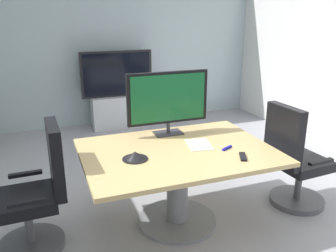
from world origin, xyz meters
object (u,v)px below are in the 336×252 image
office_chair_left (38,199)px  conference_phone (135,156)px  tv_monitor (168,99)px  remote_control (243,157)px  wall_display_unit (118,102)px  conference_table (177,170)px  office_chair_right (294,165)px

office_chair_left → conference_phone: (0.81, -0.14, 0.32)m
office_chair_left → tv_monitor: bearing=104.3°
remote_control → wall_display_unit: bearing=121.1°
conference_table → remote_control: size_ratio=10.05×
wall_display_unit → remote_control: wall_display_unit is taller
office_chair_right → remote_control: (-0.77, -0.24, 0.30)m
office_chair_left → office_chair_right: (2.46, -0.20, 0.00)m
office_chair_right → conference_phone: bearing=84.3°
office_chair_left → tv_monitor: tv_monitor is taller
office_chair_left → conference_phone: size_ratio=4.95×
tv_monitor → wall_display_unit: (0.06, 2.61, -0.67)m
remote_control → office_chair_right: bearing=42.7°
tv_monitor → conference_phone: (-0.49, -0.51, -0.33)m
office_chair_right → tv_monitor: tv_monitor is taller
tv_monitor → remote_control: (0.39, -0.81, -0.35)m
tv_monitor → conference_phone: size_ratio=3.82×
office_chair_right → remote_control: office_chair_right is taller
conference_table → office_chair_left: office_chair_left is taller
conference_table → wall_display_unit: 3.06m
remote_control → tv_monitor: bearing=141.2°
conference_table → conference_phone: size_ratio=7.77×
office_chair_left → wall_display_unit: wall_display_unit is taller
conference_phone → office_chair_left: bearing=170.1°
conference_table → wall_display_unit: bearing=87.5°
conference_phone → remote_control: size_ratio=1.29×
office_chair_left → remote_control: (1.69, -0.43, 0.30)m
office_chair_left → wall_display_unit: (1.36, 2.99, -0.01)m
office_chair_right → conference_phone: 1.68m
tv_monitor → wall_display_unit: bearing=88.7°
wall_display_unit → remote_control: size_ratio=7.71×
conference_table → office_chair_left: (-1.23, 0.07, -0.10)m
conference_table → office_chair_left: 1.23m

